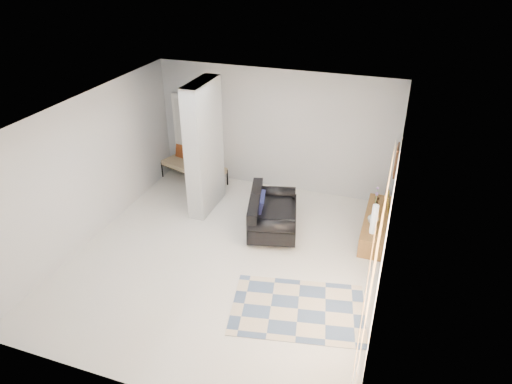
% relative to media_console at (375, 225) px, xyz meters
% --- Properties ---
extents(floor, '(6.00, 6.00, 0.00)m').
position_rel_media_console_xyz_m(floor, '(-2.52, -1.70, -0.20)').
color(floor, silver).
rests_on(floor, ground).
extents(ceiling, '(6.00, 6.00, 0.00)m').
position_rel_media_console_xyz_m(ceiling, '(-2.52, -1.70, 2.60)').
color(ceiling, white).
rests_on(ceiling, wall_back).
extents(wall_back, '(6.00, 0.00, 6.00)m').
position_rel_media_console_xyz_m(wall_back, '(-2.52, 1.30, 1.20)').
color(wall_back, '#B9BCBE').
rests_on(wall_back, ground).
extents(wall_front, '(6.00, 0.00, 6.00)m').
position_rel_media_console_xyz_m(wall_front, '(-2.52, -4.70, 1.20)').
color(wall_front, '#B9BCBE').
rests_on(wall_front, ground).
extents(wall_left, '(0.00, 6.00, 6.00)m').
position_rel_media_console_xyz_m(wall_left, '(-5.27, -1.70, 1.20)').
color(wall_left, '#B9BCBE').
rests_on(wall_left, ground).
extents(wall_right, '(0.00, 6.00, 6.00)m').
position_rel_media_console_xyz_m(wall_right, '(0.23, -1.70, 1.20)').
color(wall_right, '#B9BCBE').
rests_on(wall_right, ground).
extents(partition_column, '(0.35, 1.20, 2.80)m').
position_rel_media_console_xyz_m(partition_column, '(-3.62, -0.10, 1.20)').
color(partition_column, '#A2A8A9').
rests_on(partition_column, floor).
extents(hallway_door, '(0.85, 0.06, 2.04)m').
position_rel_media_console_xyz_m(hallway_door, '(-4.62, 1.26, 0.82)').
color(hallway_door, white).
rests_on(hallway_door, floor).
extents(curtain, '(0.00, 2.55, 2.55)m').
position_rel_media_console_xyz_m(curtain, '(0.15, -2.85, 1.25)').
color(curtain, '#FFAF43').
rests_on(curtain, wall_right).
extents(wall_art, '(0.04, 0.45, 0.55)m').
position_rel_media_console_xyz_m(wall_art, '(0.20, -0.00, 1.45)').
color(wall_art, '#381D0F').
rests_on(wall_art, wall_right).
extents(media_console, '(0.45, 1.84, 0.80)m').
position_rel_media_console_xyz_m(media_console, '(0.00, 0.00, 0.00)').
color(media_console, brown).
rests_on(media_console, floor).
extents(loveseat, '(1.27, 1.74, 0.76)m').
position_rel_media_console_xyz_m(loveseat, '(-2.05, -0.52, 0.15)').
color(loveseat, silver).
rests_on(loveseat, floor).
extents(daybed, '(1.73, 1.13, 0.77)m').
position_rel_media_console_xyz_m(daybed, '(-4.44, 0.93, 0.22)').
color(daybed, black).
rests_on(daybed, floor).
extents(area_rug, '(2.34, 1.79, 0.01)m').
position_rel_media_console_xyz_m(area_rug, '(-0.92, -2.60, -0.20)').
color(area_rug, beige).
rests_on(area_rug, floor).
extents(cylinder_lamp, '(0.11, 0.11, 0.59)m').
position_rel_media_console_xyz_m(cylinder_lamp, '(-0.02, -0.61, 0.49)').
color(cylinder_lamp, silver).
rests_on(cylinder_lamp, media_console).
extents(bronze_figurine, '(0.14, 0.14, 0.24)m').
position_rel_media_console_xyz_m(bronze_figurine, '(-0.05, 0.37, 0.32)').
color(bronze_figurine, black).
rests_on(bronze_figurine, media_console).
extents(vase, '(0.23, 0.23, 0.22)m').
position_rel_media_console_xyz_m(vase, '(-0.05, -0.24, 0.30)').
color(vase, silver).
rests_on(vase, media_console).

